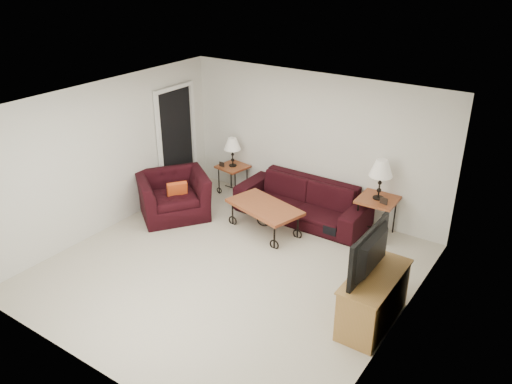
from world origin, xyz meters
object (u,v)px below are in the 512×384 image
(coffee_table, at_px, (264,218))
(armchair, at_px, (173,195))
(television, at_px, (377,254))
(sofa, at_px, (302,201))
(lamp_right, at_px, (380,180))
(tv_stand, at_px, (373,299))
(backpack, at_px, (334,225))
(side_table_right, at_px, (376,217))
(lamp_left, at_px, (232,152))
(side_table_left, at_px, (233,179))

(coffee_table, xyz_separation_m, armchair, (-1.66, -0.42, 0.15))
(armchair, bearing_deg, television, -65.10)
(sofa, xyz_separation_m, lamp_right, (1.30, 0.18, 0.66))
(tv_stand, bearing_deg, backpack, 129.39)
(backpack, bearing_deg, sofa, 150.79)
(sofa, height_order, armchair, armchair)
(side_table_right, relative_size, lamp_left, 1.19)
(side_table_left, height_order, television, television)
(sofa, distance_m, armchair, 2.28)
(sofa, relative_size, tv_stand, 1.98)
(side_table_right, height_order, tv_stand, tv_stand)
(backpack, bearing_deg, armchair, -170.13)
(lamp_left, bearing_deg, side_table_left, 0.00)
(sofa, height_order, side_table_left, sofa)
(side_table_left, distance_m, lamp_left, 0.56)
(television, bearing_deg, lamp_left, -119.76)
(sofa, bearing_deg, lamp_right, 7.87)
(lamp_left, bearing_deg, coffee_table, -34.75)
(lamp_left, height_order, lamp_right, lamp_right)
(backpack, bearing_deg, tv_stand, -58.56)
(lamp_right, bearing_deg, lamp_left, 180.00)
(lamp_left, height_order, armchair, lamp_left)
(side_table_right, bearing_deg, lamp_left, 180.00)
(lamp_right, xyz_separation_m, tv_stand, (0.85, -2.16, -0.65))
(side_table_left, bearing_deg, sofa, -6.25)
(side_table_right, bearing_deg, television, -69.03)
(coffee_table, bearing_deg, tv_stand, -26.56)
(side_table_right, height_order, television, television)
(sofa, relative_size, lamp_left, 4.18)
(tv_stand, height_order, backpack, tv_stand)
(armchair, distance_m, backpack, 2.87)
(side_table_left, relative_size, coffee_table, 0.44)
(side_table_right, bearing_deg, lamp_right, 0.00)
(side_table_left, height_order, backpack, side_table_left)
(sofa, distance_m, side_table_left, 1.65)
(lamp_left, distance_m, television, 4.35)
(side_table_left, relative_size, side_table_right, 0.84)
(sofa, distance_m, television, 2.98)
(side_table_left, bearing_deg, side_table_right, -0.00)
(armchair, xyz_separation_m, television, (4.08, -0.80, 0.63))
(side_table_right, distance_m, lamp_left, 2.99)
(sofa, distance_m, coffee_table, 0.82)
(coffee_table, bearing_deg, side_table_left, 145.25)
(armchair, bearing_deg, sofa, -22.98)
(side_table_right, distance_m, lamp_right, 0.67)
(lamp_right, height_order, coffee_table, lamp_right)
(lamp_right, bearing_deg, backpack, -137.78)
(tv_stand, bearing_deg, sofa, 137.39)
(lamp_right, height_order, backpack, lamp_right)
(lamp_left, xyz_separation_m, lamp_right, (2.94, -0.00, 0.16))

